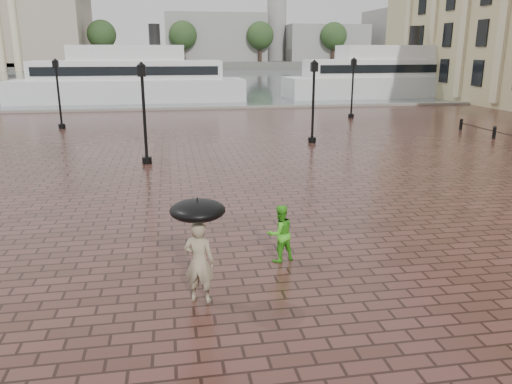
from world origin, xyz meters
TOP-DOWN VIEW (x-y plane):
  - ground at (0.00, 0.00)m, footprint 300.00×300.00m
  - harbour_water at (0.00, 92.00)m, footprint 240.00×240.00m
  - quay_edge at (0.00, 32.00)m, footprint 80.00×0.60m
  - far_shore at (0.00, 160.00)m, footprint 300.00×60.00m
  - distant_skyline at (48.14, 150.00)m, footprint 102.50×22.00m
  - far_trees at (0.00, 138.00)m, footprint 188.00×8.00m
  - street_lamps at (-1.50, 17.50)m, footprint 21.44×14.44m
  - adult_pedestrian at (-4.43, -3.59)m, footprint 0.74×0.62m
  - child_pedestrian at (-2.37, -1.86)m, footprint 0.83×0.73m
  - ferry_near at (-8.75, 40.06)m, footprint 23.23×5.76m
  - ferry_far at (19.53, 40.97)m, footprint 23.59×6.51m
  - umbrella at (-4.43, -3.59)m, footprint 1.10×1.10m

SIDE VIEW (x-z plane):
  - ground at x=0.00m, z-range 0.00..0.00m
  - harbour_water at x=0.00m, z-range 0.00..0.00m
  - quay_edge at x=0.00m, z-range -0.15..0.15m
  - child_pedestrian at x=-2.37m, z-range 0.00..1.42m
  - adult_pedestrian at x=-4.43m, z-range 0.00..1.74m
  - far_shore at x=0.00m, z-range 0.00..2.00m
  - umbrella at x=-4.43m, z-range 1.38..2.54m
  - ferry_near at x=-8.75m, z-range -1.52..6.09m
  - ferry_far at x=19.53m, z-range -1.53..6.14m
  - street_lamps at x=-1.50m, z-range 0.13..4.53m
  - far_trees at x=0.00m, z-range 2.67..16.17m
  - distant_skyline at x=48.14m, z-range -7.05..25.95m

